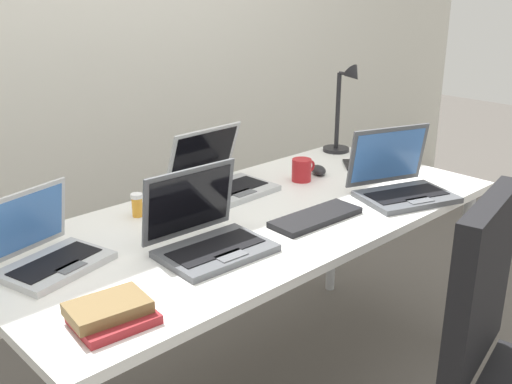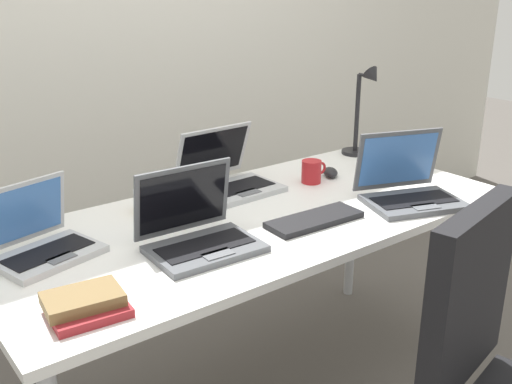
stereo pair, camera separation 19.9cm
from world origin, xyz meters
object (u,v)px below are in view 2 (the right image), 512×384
Objects in this scene: laptop_front_right at (40,242)px; pill_bottle at (140,200)px; laptop_near_mouse at (198,233)px; cell_phone at (367,168)px; computer_mouse at (330,172)px; coffee_mug at (312,171)px; desk_lamp at (363,112)px; external_keyboard at (314,220)px; laptop_back_left at (409,189)px; book_stack at (85,304)px; laptop_mid_desk at (229,178)px.

laptop_front_right is 4.13× the size of pill_bottle.
cell_phone is at bearing 12.89° from laptop_near_mouse.
computer_mouse is 0.11m from coffee_mug.
pill_bottle is at bearing 19.93° from laptop_front_right.
desk_lamp is 0.47m from coffee_mug.
pill_bottle is (-1.10, -0.01, -0.16)m from desk_lamp.
laptop_front_right is at bearing 162.05° from external_keyboard.
desk_lamp reaches higher than coffee_mug.
laptop_near_mouse is 0.99m from cell_phone.
desk_lamp is 1.23× the size of laptop_near_mouse.
laptop_back_left reaches higher than computer_mouse.
external_keyboard is 0.49m from computer_mouse.
laptop_back_left is 5.02× the size of pill_bottle.
pill_bottle is 0.68m from coffee_mug.
pill_bottle is at bearing -179.23° from desk_lamp.
book_stack is at bearing -160.60° from desk_lamp.
laptop_near_mouse is 0.99× the size of laptop_mid_desk.
external_keyboard is at bearing -84.95° from laptop_mid_desk.
book_stack is at bearing -160.26° from coffee_mug.
pill_bottle is 0.40× the size of book_stack.
coffee_mug is (1.08, 0.39, 0.02)m from book_stack.
laptop_front_right is 1.06m from coffee_mug.
external_keyboard is 3.44× the size of computer_mouse.
laptop_back_left reaches higher than book_stack.
laptop_front_right is at bearing 163.39° from laptop_back_left.
coffee_mug reaches higher than external_keyboard.
laptop_near_mouse reaches higher than laptop_front_right.
laptop_front_right is at bearing -137.25° from cell_phone.
desk_lamp is 0.28m from cell_phone.
laptop_back_left is (0.80, -0.13, 0.00)m from laptop_near_mouse.
desk_lamp is 1.60m from book_stack.
laptop_near_mouse reaches higher than cell_phone.
pill_bottle is (-0.41, 0.43, 0.03)m from external_keyboard.
computer_mouse is at bearing -15.67° from laptop_mid_desk.
laptop_near_mouse is 0.37m from pill_bottle.
laptop_near_mouse reaches higher than pill_bottle.
desk_lamp reaches higher than cell_phone.
laptop_mid_desk is at bearing 33.49° from book_stack.
laptop_mid_desk is 0.43m from external_keyboard.
laptop_front_right is 1.35m from cell_phone.
coffee_mug is (-0.13, 0.36, -0.00)m from laptop_back_left.
book_stack is (-0.02, -0.38, -0.02)m from laptop_front_right.
laptop_back_left is 2.91× the size of cell_phone.
computer_mouse is at bearing 17.62° from laptop_near_mouse.
pill_bottle reaches higher than book_stack.
pill_bottle reaches higher than external_keyboard.
coffee_mug is at bearing -140.24° from cell_phone.
laptop_back_left reaches higher than laptop_mid_desk.
laptop_front_right is 0.99× the size of external_keyboard.
laptop_near_mouse is 1.00× the size of laptop_front_right.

